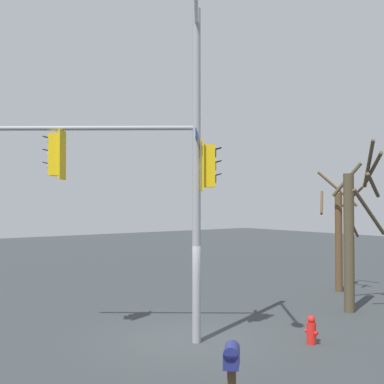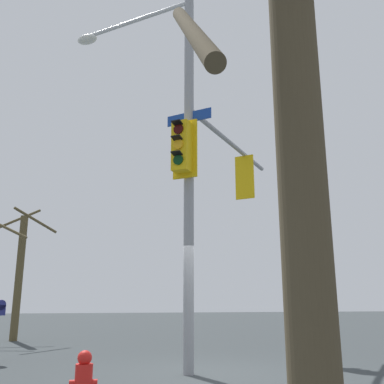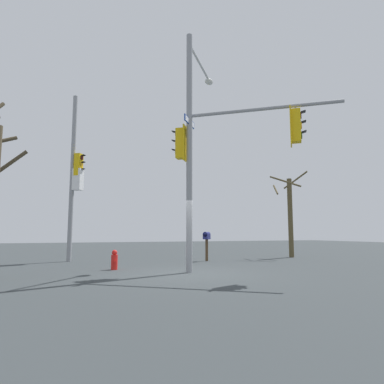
{
  "view_description": "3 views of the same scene",
  "coord_description": "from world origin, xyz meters",
  "px_view_note": "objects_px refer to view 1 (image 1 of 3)",
  "views": [
    {
      "loc": [
        -10.16,
        7.66,
        3.62
      ],
      "look_at": [
        -0.01,
        -0.02,
        3.91
      ],
      "focal_mm": 44.7,
      "sensor_mm": 36.0,
      "label": 1
    },
    {
      "loc": [
        -1.96,
        -8.8,
        1.42
      ],
      "look_at": [
        -0.29,
        -0.18,
        3.6
      ],
      "focal_mm": 40.57,
      "sensor_mm": 36.0,
      "label": 2
    },
    {
      "loc": [
        10.85,
        -4.29,
        1.36
      ],
      "look_at": [
        -0.89,
        0.39,
        2.88
      ],
      "focal_mm": 31.92,
      "sensor_mm": 36.0,
      "label": 3
    }
  ],
  "objects_px": {
    "mailbox": "(232,363)",
    "bare_tree_corner": "(352,231)",
    "bare_tree_behind_pole": "(339,235)",
    "fire_hydrant": "(311,331)"
  },
  "relations": [
    {
      "from": "mailbox",
      "to": "bare_tree_corner",
      "type": "relative_size",
      "value": 0.25
    },
    {
      "from": "mailbox",
      "to": "bare_tree_behind_pole",
      "type": "distance_m",
      "value": 13.19
    },
    {
      "from": "mailbox",
      "to": "fire_hydrant",
      "type": "bearing_deg",
      "value": 71.38
    },
    {
      "from": "bare_tree_corner",
      "to": "bare_tree_behind_pole",
      "type": "bearing_deg",
      "value": -47.71
    },
    {
      "from": "bare_tree_behind_pole",
      "to": "bare_tree_corner",
      "type": "relative_size",
      "value": 0.86
    },
    {
      "from": "mailbox",
      "to": "bare_tree_behind_pole",
      "type": "height_order",
      "value": "bare_tree_behind_pole"
    },
    {
      "from": "fire_hydrant",
      "to": "bare_tree_behind_pole",
      "type": "height_order",
      "value": "bare_tree_behind_pole"
    },
    {
      "from": "fire_hydrant",
      "to": "mailbox",
      "type": "xyz_separation_m",
      "value": [
        -2.32,
        4.82,
        0.76
      ]
    },
    {
      "from": "fire_hydrant",
      "to": "mailbox",
      "type": "bearing_deg",
      "value": 115.7
    },
    {
      "from": "fire_hydrant",
      "to": "bare_tree_behind_pole",
      "type": "relative_size",
      "value": 0.15
    }
  ]
}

